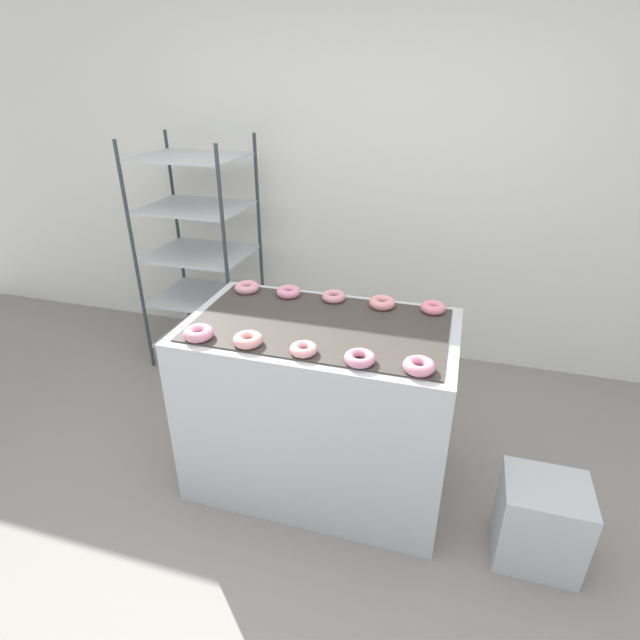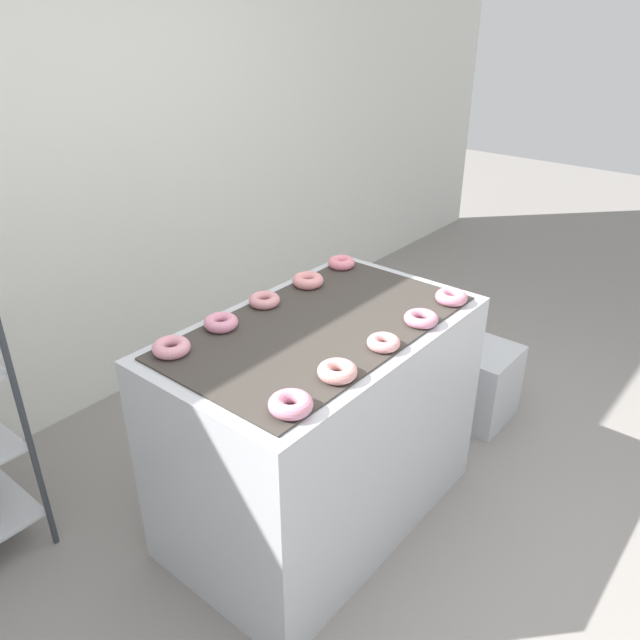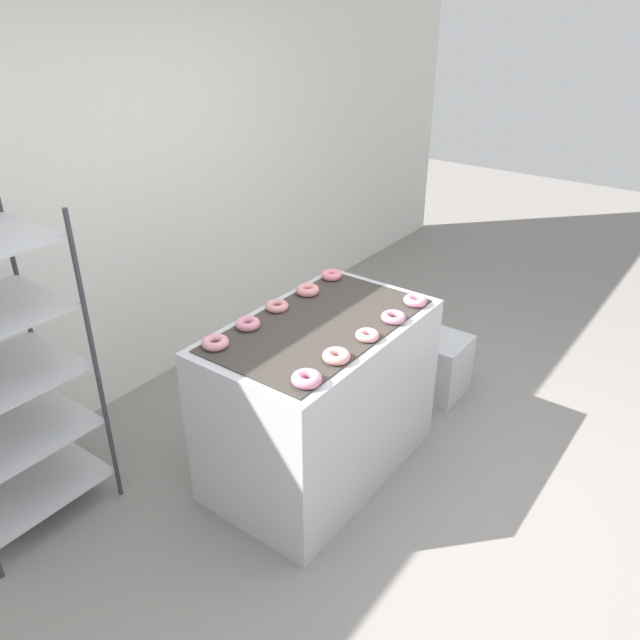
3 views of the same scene
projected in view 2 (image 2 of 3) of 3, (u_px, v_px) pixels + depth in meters
name	position (u px, v px, depth m)	size (l,w,h in m)	color
ground_plane	(446.00, 586.00, 2.38)	(14.00, 14.00, 0.00)	gray
wall_back	(74.00, 140.00, 2.93)	(8.00, 0.05, 2.80)	silver
fryer_machine	(320.00, 425.00, 2.52)	(1.26, 0.75, 0.92)	#B7BABF
glaze_bin	(481.00, 384.00, 3.25)	(0.35, 0.30, 0.41)	#B7BABF
donut_near_leftmost	(291.00, 404.00, 1.82)	(0.13, 0.13, 0.05)	pink
donut_near_left	(337.00, 371.00, 1.98)	(0.13, 0.13, 0.04)	#D7928C
donut_near_center	(383.00, 343.00, 2.15)	(0.12, 0.12, 0.04)	pink
donut_near_right	(421.00, 319.00, 2.31)	(0.13, 0.13, 0.04)	#CE819A
donut_near_rightmost	(451.00, 297.00, 2.47)	(0.13, 0.13, 0.04)	pink
donut_far_leftmost	(171.00, 347.00, 2.12)	(0.13, 0.13, 0.04)	pink
donut_far_left	(221.00, 323.00, 2.28)	(0.13, 0.13, 0.04)	pink
donut_far_center	(264.00, 300.00, 2.45)	(0.12, 0.12, 0.04)	#D68B8F
donut_far_right	(308.00, 280.00, 2.61)	(0.13, 0.13, 0.04)	pink
donut_far_rightmost	(341.00, 263.00, 2.79)	(0.12, 0.12, 0.04)	pink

